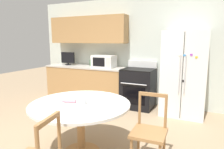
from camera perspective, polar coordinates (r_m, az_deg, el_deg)
name	(u,v)px	position (r m, az deg, el deg)	size (l,w,h in m)	color
back_wall	(119,45)	(5.14, 2.10, 8.32)	(5.20, 0.44, 2.60)	silver
kitchen_counter	(86,83)	(5.38, -7.36, -2.37)	(2.17, 0.64, 0.90)	#AD7F4C
refrigerator	(184,74)	(4.44, 19.89, 0.22)	(0.87, 0.74, 1.77)	white
oven_range	(138,88)	(4.75, 7.48, -3.79)	(0.72, 0.68, 1.08)	black
microwave	(104,61)	(5.01, -2.30, 3.78)	(0.56, 0.38, 0.30)	white
countertop_tv	(68,58)	(5.63, -12.49, 4.60)	(0.41, 0.16, 0.35)	black
counter_bottle	(91,62)	(5.32, -5.96, 3.45)	(0.08, 0.08, 0.24)	#2D6B38
dining_table	(80,111)	(2.81, -9.01, -10.39)	(1.36, 1.36, 0.74)	white
dining_chair_right	(149,132)	(2.67, 10.59, -15.78)	(0.44, 0.44, 0.90)	#9E7042
candle_glass	(83,102)	(2.71, -8.25, -7.68)	(0.10, 0.10, 0.08)	silver
folded_napkin	(69,101)	(2.81, -12.19, -7.33)	(0.20, 0.09, 0.05)	pink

